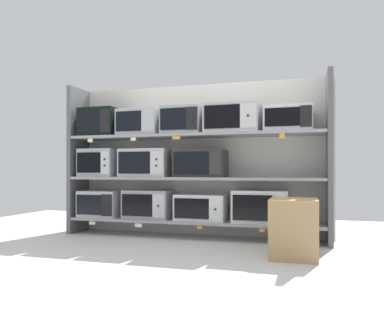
{
  "coord_description": "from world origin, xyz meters",
  "views": [
    {
      "loc": [
        1.21,
        -4.1,
        0.74
      ],
      "look_at": [
        0.0,
        0.0,
        0.77
      ],
      "focal_mm": 36.1,
      "sensor_mm": 36.0,
      "label": 1
    }
  ],
  "objects_px": {
    "microwave_0": "(102,204)",
    "microwave_11": "(288,119)",
    "microwave_1": "(148,204)",
    "shipping_carton": "(294,228)",
    "microwave_7": "(101,123)",
    "microwave_10": "(233,119)",
    "microwave_3": "(261,206)",
    "microwave_5": "(146,163)",
    "microwave_8": "(141,123)",
    "microwave_2": "(201,207)",
    "microwave_4": "(101,163)",
    "microwave_6": "(201,163)",
    "microwave_9": "(184,121)"
  },
  "relations": [
    {
      "from": "microwave_0",
      "to": "microwave_11",
      "type": "distance_m",
      "value": 2.34
    },
    {
      "from": "microwave_1",
      "to": "shipping_carton",
      "type": "height_order",
      "value": "microwave_1"
    },
    {
      "from": "microwave_7",
      "to": "microwave_11",
      "type": "bearing_deg",
      "value": 0.01
    },
    {
      "from": "microwave_0",
      "to": "microwave_10",
      "type": "bearing_deg",
      "value": -0.01
    },
    {
      "from": "microwave_3",
      "to": "microwave_5",
      "type": "bearing_deg",
      "value": 180.0
    },
    {
      "from": "microwave_1",
      "to": "microwave_8",
      "type": "relative_size",
      "value": 1.11
    },
    {
      "from": "microwave_1",
      "to": "microwave_3",
      "type": "distance_m",
      "value": 1.27
    },
    {
      "from": "microwave_2",
      "to": "microwave_7",
      "type": "relative_size",
      "value": 1.24
    },
    {
      "from": "microwave_3",
      "to": "microwave_7",
      "type": "bearing_deg",
      "value": 180.0
    },
    {
      "from": "microwave_5",
      "to": "microwave_10",
      "type": "distance_m",
      "value": 1.11
    },
    {
      "from": "microwave_3",
      "to": "microwave_4",
      "type": "relative_size",
      "value": 1.3
    },
    {
      "from": "microwave_0",
      "to": "microwave_6",
      "type": "distance_m",
      "value": 1.3
    },
    {
      "from": "microwave_4",
      "to": "microwave_9",
      "type": "relative_size",
      "value": 0.99
    },
    {
      "from": "microwave_6",
      "to": "microwave_8",
      "type": "height_order",
      "value": "microwave_8"
    },
    {
      "from": "microwave_4",
      "to": "microwave_8",
      "type": "relative_size",
      "value": 0.9
    },
    {
      "from": "microwave_2",
      "to": "microwave_7",
      "type": "xyz_separation_m",
      "value": [
        -1.24,
        -0.0,
        0.97
      ]
    },
    {
      "from": "microwave_4",
      "to": "microwave_7",
      "type": "height_order",
      "value": "microwave_7"
    },
    {
      "from": "microwave_5",
      "to": "microwave_11",
      "type": "relative_size",
      "value": 1.16
    },
    {
      "from": "microwave_11",
      "to": "microwave_1",
      "type": "bearing_deg",
      "value": -179.99
    },
    {
      "from": "microwave_0",
      "to": "microwave_8",
      "type": "bearing_deg",
      "value": -0.0
    },
    {
      "from": "microwave_0",
      "to": "microwave_4",
      "type": "xyz_separation_m",
      "value": [
        -0.02,
        0.0,
        0.48
      ]
    },
    {
      "from": "microwave_4",
      "to": "shipping_carton",
      "type": "xyz_separation_m",
      "value": [
        2.24,
        -0.71,
        -0.58
      ]
    },
    {
      "from": "microwave_2",
      "to": "microwave_1",
      "type": "bearing_deg",
      "value": -180.0
    },
    {
      "from": "microwave_6",
      "to": "shipping_carton",
      "type": "xyz_separation_m",
      "value": [
        1.01,
        -0.71,
        -0.57
      ]
    },
    {
      "from": "microwave_2",
      "to": "microwave_3",
      "type": "bearing_deg",
      "value": -0.0
    },
    {
      "from": "microwave_6",
      "to": "microwave_8",
      "type": "bearing_deg",
      "value": 179.98
    },
    {
      "from": "microwave_8",
      "to": "microwave_1",
      "type": "bearing_deg",
      "value": -0.04
    },
    {
      "from": "microwave_2",
      "to": "microwave_7",
      "type": "distance_m",
      "value": 1.57
    },
    {
      "from": "microwave_9",
      "to": "microwave_10",
      "type": "height_order",
      "value": "microwave_10"
    },
    {
      "from": "microwave_10",
      "to": "microwave_4",
      "type": "bearing_deg",
      "value": 179.99
    },
    {
      "from": "microwave_9",
      "to": "microwave_10",
      "type": "relative_size",
      "value": 0.77
    },
    {
      "from": "microwave_1",
      "to": "microwave_3",
      "type": "xyz_separation_m",
      "value": [
        1.27,
        -0.0,
        0.01
      ]
    },
    {
      "from": "microwave_3",
      "to": "microwave_9",
      "type": "relative_size",
      "value": 1.29
    },
    {
      "from": "microwave_6",
      "to": "microwave_10",
      "type": "height_order",
      "value": "microwave_10"
    },
    {
      "from": "microwave_3",
      "to": "shipping_carton",
      "type": "xyz_separation_m",
      "value": [
        0.36,
        -0.71,
        -0.11
      ]
    },
    {
      "from": "microwave_3",
      "to": "shipping_carton",
      "type": "height_order",
      "value": "microwave_3"
    },
    {
      "from": "microwave_1",
      "to": "microwave_2",
      "type": "xyz_separation_m",
      "value": [
        0.63,
        0.0,
        -0.02
      ]
    },
    {
      "from": "microwave_0",
      "to": "shipping_carton",
      "type": "bearing_deg",
      "value": -17.7
    },
    {
      "from": "microwave_2",
      "to": "microwave_6",
      "type": "relative_size",
      "value": 0.99
    },
    {
      "from": "microwave_9",
      "to": "microwave_2",
      "type": "bearing_deg",
      "value": 0.02
    },
    {
      "from": "microwave_5",
      "to": "microwave_10",
      "type": "relative_size",
      "value": 0.98
    },
    {
      "from": "microwave_9",
      "to": "microwave_0",
      "type": "bearing_deg",
      "value": 179.99
    },
    {
      "from": "microwave_6",
      "to": "microwave_10",
      "type": "distance_m",
      "value": 0.6
    },
    {
      "from": "shipping_carton",
      "to": "microwave_11",
      "type": "bearing_deg",
      "value": 95.94
    },
    {
      "from": "microwave_2",
      "to": "microwave_9",
      "type": "relative_size",
      "value": 1.25
    },
    {
      "from": "microwave_2",
      "to": "microwave_7",
      "type": "bearing_deg",
      "value": -180.0
    },
    {
      "from": "microwave_4",
      "to": "microwave_6",
      "type": "height_order",
      "value": "microwave_4"
    },
    {
      "from": "microwave_4",
      "to": "microwave_6",
      "type": "bearing_deg",
      "value": -0.02
    },
    {
      "from": "microwave_0",
      "to": "shipping_carton",
      "type": "relative_size",
      "value": 0.96
    },
    {
      "from": "microwave_6",
      "to": "microwave_9",
      "type": "height_order",
      "value": "microwave_9"
    }
  ]
}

